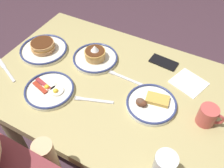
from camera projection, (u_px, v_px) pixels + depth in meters
ground_plane at (110, 152)px, 1.71m from camera, size 6.00×6.00×0.00m
dining_table at (109, 97)px, 1.26m from camera, size 1.20×0.81×0.72m
plate_near_main at (151, 103)px, 1.07m from camera, size 0.23×0.23×0.05m
plate_center_pancakes at (95, 57)px, 1.27m from camera, size 0.24×0.24×0.10m
plate_far_companion at (49, 90)px, 1.13m from camera, size 0.24×0.24×0.04m
plate_far_side at (43, 48)px, 1.32m from camera, size 0.26×0.26×0.06m
coffee_mug at (208, 116)px, 0.99m from camera, size 0.11×0.08×0.09m
drinking_glass at (163, 168)px, 0.83m from camera, size 0.08×0.08×0.14m
cell_phone at (164, 62)px, 1.27m from camera, size 0.15×0.08×0.01m
paper_napkin at (189, 83)px, 1.18m from camera, size 0.19×0.18×0.00m
fork_near at (125, 78)px, 1.20m from camera, size 0.19×0.02×0.01m
fork_far at (93, 100)px, 1.10m from camera, size 0.18×0.08×0.01m
butter_knife at (6, 70)px, 1.24m from camera, size 0.21×0.10×0.01m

